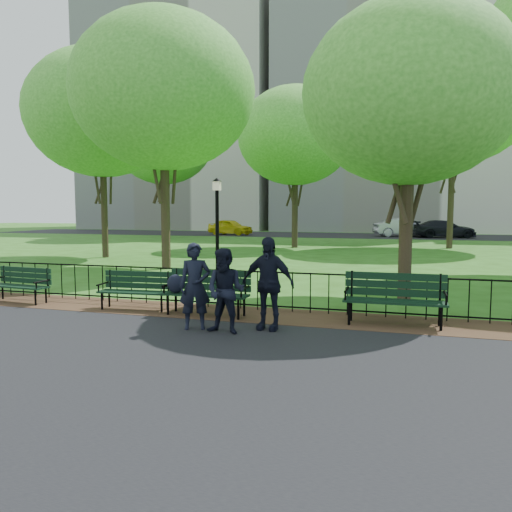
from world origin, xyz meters
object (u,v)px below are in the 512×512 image
(tree_far_w, at_px, (163,142))
(sedan_silver, at_px, (402,227))
(park_bench_main, at_px, (197,286))
(tree_mid_w, at_px, (102,113))
(park_bench_left_b, at_px, (21,281))
(person_mid, at_px, (226,291))
(park_bench_right_a, at_px, (395,293))
(person_left, at_px, (195,286))
(tree_far_e, at_px, (455,100))
(lamppost, at_px, (217,227))
(person_right, at_px, (268,283))
(park_bench_left_a, at_px, (136,286))
(tree_near_w, at_px, (163,92))
(tree_near_e, at_px, (410,94))
(tree_far_c, at_px, (295,136))
(taxi, at_px, (230,227))
(sedan_dark, at_px, (444,229))

(tree_far_w, height_order, sedan_silver, tree_far_w)
(park_bench_main, height_order, tree_mid_w, tree_mid_w)
(park_bench_left_b, height_order, person_mid, person_mid)
(park_bench_right_a, height_order, person_left, person_left)
(park_bench_left_b, bearing_deg, person_mid, -9.19)
(tree_far_e, distance_m, tree_far_w, 21.54)
(park_bench_main, relative_size, lamppost, 0.58)
(person_mid, relative_size, person_right, 0.89)
(tree_far_e, bearing_deg, tree_far_w, 166.22)
(tree_far_e, distance_m, sedan_silver, 14.69)
(park_bench_left_a, height_order, person_right, person_right)
(park_bench_left_a, height_order, tree_near_w, tree_near_w)
(tree_near_e, bearing_deg, park_bench_left_a, -152.10)
(tree_mid_w, distance_m, person_right, 17.07)
(tree_mid_w, distance_m, tree_far_c, 11.20)
(tree_mid_w, relative_size, sedan_silver, 2.12)
(tree_far_c, distance_m, person_left, 21.33)
(tree_near_w, xyz_separation_m, sedan_silver, (8.52, 25.96, -5.85))
(park_bench_right_a, bearing_deg, person_mid, -151.76)
(taxi, bearing_deg, tree_near_w, -152.72)
(park_bench_left_a, relative_size, lamppost, 0.53)
(tree_near_w, bearing_deg, person_left, -60.07)
(park_bench_right_a, bearing_deg, person_right, -155.21)
(tree_near_w, xyz_separation_m, tree_far_w, (-9.65, 18.89, 0.92))
(park_bench_left_b, distance_m, person_mid, 6.06)
(person_mid, distance_m, person_right, 0.84)
(park_bench_main, distance_m, lamppost, 4.38)
(tree_far_c, xyz_separation_m, person_right, (3.82, -20.04, -5.64))
(park_bench_left_a, relative_size, tree_far_w, 0.16)
(tree_far_w, bearing_deg, taxi, 56.76)
(person_left, bearing_deg, lamppost, 84.55)
(tree_near_e, relative_size, tree_mid_w, 0.76)
(tree_near_w, distance_m, person_mid, 11.97)
(park_bench_left_a, xyz_separation_m, tree_far_e, (8.32, 21.04, 7.93))
(lamppost, relative_size, tree_far_c, 0.34)
(park_bench_main, height_order, sedan_dark, sedan_dark)
(tree_mid_w, bearing_deg, tree_far_c, 49.19)
(park_bench_left_b, bearing_deg, tree_far_e, 66.59)
(tree_far_w, bearing_deg, park_bench_left_b, -70.20)
(person_mid, relative_size, taxi, 0.38)
(tree_far_e, height_order, sedan_dark, tree_far_e)
(tree_near_w, xyz_separation_m, person_left, (4.98, -8.65, -5.78))
(tree_far_e, xyz_separation_m, person_right, (-4.95, -22.04, -7.58))
(park_bench_left_b, relative_size, tree_far_c, 0.18)
(park_bench_left_a, height_order, lamppost, lamppost)
(park_bench_left_b, distance_m, sedan_dark, 34.40)
(park_bench_main, bearing_deg, tree_near_w, 122.10)
(tree_near_e, xyz_separation_m, person_mid, (-3.11, -4.61, -4.29))
(taxi, distance_m, sedan_dark, 17.83)
(park_bench_right_a, xyz_separation_m, lamppost, (-5.18, 3.83, 1.11))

